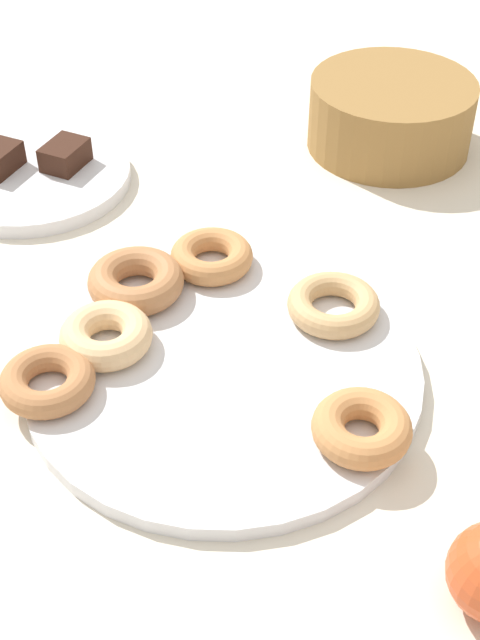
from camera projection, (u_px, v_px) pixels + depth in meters
ground_plane at (224, 376)px, 0.80m from camera, size 2.40×2.40×0.00m
donut_plate at (223, 370)px, 0.80m from camera, size 0.36×0.36×0.02m
donut_0 at (333, 305)px, 0.84m from camera, size 0.11×0.11×0.02m
donut_1 at (136, 281)px, 0.86m from camera, size 0.13×0.13×0.03m
donut_2 at (47, 381)px, 0.76m from camera, size 0.12×0.12×0.02m
donut_3 at (212, 256)px, 0.89m from camera, size 0.10×0.10×0.03m
donut_4 at (362, 428)px, 0.72m from camera, size 0.09×0.09×0.03m
donut_5 at (106, 335)px, 0.80m from camera, size 0.11×0.11×0.03m
cake_plate at (33, 176)px, 1.04m from camera, size 0.23×0.23×0.02m
brownie_far at (65, 155)px, 1.04m from camera, size 0.05×0.06×0.03m
basket at (391, 115)px, 1.09m from camera, size 0.26×0.26×0.09m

